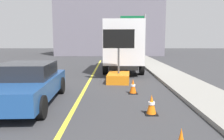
% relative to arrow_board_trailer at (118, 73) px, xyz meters
% --- Properties ---
extents(lane_center_stripe, '(0.14, 36.00, 0.01)m').
position_rel_arrow_board_trailer_xyz_m(lane_center_stripe, '(-1.55, -5.77, -0.48)').
color(lane_center_stripe, yellow).
rests_on(lane_center_stripe, ground).
extents(arrow_board_trailer, '(1.60, 1.89, 2.70)m').
position_rel_arrow_board_trailer_xyz_m(arrow_board_trailer, '(0.00, 0.00, 0.00)').
color(arrow_board_trailer, orange).
rests_on(arrow_board_trailer, ground).
extents(box_truck, '(2.79, 6.73, 3.36)m').
position_rel_arrow_board_trailer_xyz_m(box_truck, '(0.46, 4.23, 1.34)').
color(box_truck, black).
rests_on(box_truck, ground).
extents(pickup_car, '(2.20, 4.54, 1.38)m').
position_rel_arrow_board_trailer_xyz_m(pickup_car, '(-3.26, -3.95, 0.22)').
color(pickup_car, navy).
rests_on(pickup_car, ground).
extents(highway_guide_sign, '(2.79, 0.24, 5.00)m').
position_rel_arrow_board_trailer_xyz_m(highway_guide_sign, '(2.50, 13.37, 2.94)').
color(highway_guide_sign, gray).
rests_on(highway_guide_sign, ground).
extents(far_building_block, '(15.09, 6.86, 8.28)m').
position_rel_arrow_board_trailer_xyz_m(far_building_block, '(-0.73, 22.12, 3.66)').
color(far_building_block, slate).
rests_on(far_building_block, ground).
extents(traffic_cone_mid_lane, '(0.36, 0.36, 0.59)m').
position_rel_arrow_board_trailer_xyz_m(traffic_cone_mid_lane, '(0.81, -5.07, -0.19)').
color(traffic_cone_mid_lane, black).
rests_on(traffic_cone_mid_lane, ground).
extents(traffic_cone_far_lane, '(0.36, 0.36, 0.60)m').
position_rel_arrow_board_trailer_xyz_m(traffic_cone_far_lane, '(0.51, -2.52, -0.19)').
color(traffic_cone_far_lane, black).
rests_on(traffic_cone_far_lane, ground).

